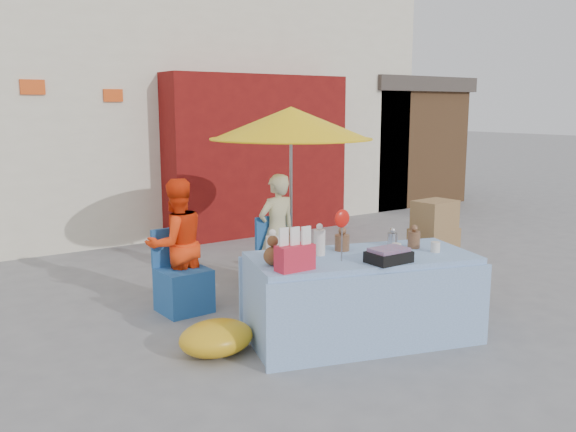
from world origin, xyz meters
TOP-DOWN VIEW (x-y plane):
  - ground at (0.00, 0.00)m, footprint 80.00×80.00m
  - backdrop at (0.52, 7.52)m, footprint 14.00×8.00m
  - market_table at (0.42, -0.40)m, footprint 2.23×1.51m
  - chair_left at (-0.58, 1.21)m, footprint 0.50×0.49m
  - chair_right at (0.67, 1.21)m, footprint 0.50×0.49m
  - vendor_orange at (-0.57, 1.34)m, footprint 0.69×0.55m
  - vendor_beige at (0.68, 1.34)m, footprint 0.50×0.34m
  - umbrella at (0.98, 1.49)m, footprint 1.90×1.90m
  - box_stack at (1.83, 0.02)m, footprint 0.53×0.44m
  - tarp_bundle at (-0.83, 0.01)m, footprint 0.80×0.72m

SIDE VIEW (x-z plane):
  - ground at x=0.00m, z-range 0.00..0.00m
  - tarp_bundle at x=-0.83m, z-range 0.00..0.30m
  - chair_left at x=-0.58m, z-range -0.17..0.68m
  - chair_right at x=0.67m, z-range -0.17..0.68m
  - market_table at x=0.42m, z-range -0.21..1.02m
  - box_stack at x=1.83m, z-range -0.04..1.06m
  - vendor_beige at x=0.68m, z-range 0.00..1.34m
  - vendor_orange at x=-0.57m, z-range 0.00..1.37m
  - umbrella at x=0.98m, z-range 0.85..2.94m
  - backdrop at x=0.52m, z-range -0.80..7.00m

